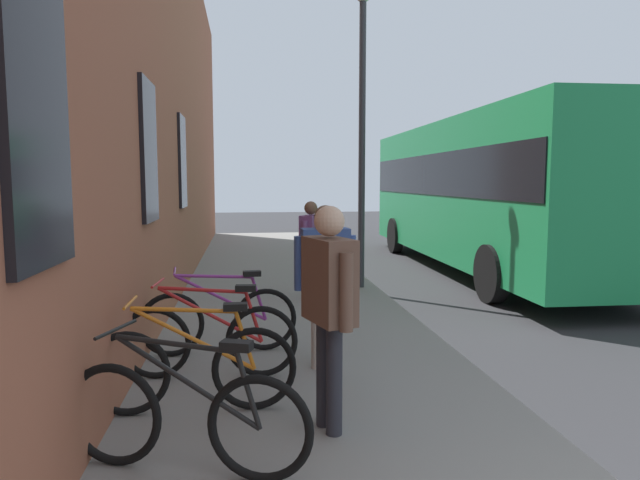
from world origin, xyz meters
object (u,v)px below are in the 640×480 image
Objects in this scene: bicycle_far_end at (209,339)px; pedestrian_crossing_street at (311,240)px; bicycle_by_door at (220,319)px; street_lamp at (362,113)px; bicycle_leaning_wall at (192,368)px; city_bus at (483,187)px; pedestrian_near_bus at (325,270)px; bicycle_end_of_row at (185,417)px; pedestrian_by_facade at (329,295)px.

bicycle_far_end is 1.09× the size of pedestrian_crossing_street.
street_lamp reaches higher than bicycle_by_door.
bicycle_leaning_wall is 9.71m from city_bus.
bicycle_by_door is at bearing 59.58° from pedestrian_near_bus.
pedestrian_crossing_street is (-3.22, 4.34, -0.81)m from city_bus.
bicycle_far_end is at bearing 158.05° from pedestrian_crossing_street.
bicycle_far_end is 1.36m from pedestrian_near_bus.
bicycle_end_of_row is 7.39m from street_lamp.
bicycle_by_door is at bearing 153.72° from pedestrian_crossing_street.
city_bus is 6.53× the size of pedestrian_crossing_street.
bicycle_end_of_row is 5.63m from pedestrian_crossing_street.
bicycle_far_end is at bearing 97.28° from pedestrian_near_bus.
bicycle_by_door is at bearing -2.50° from bicycle_end_of_row.
bicycle_end_of_row is 0.99× the size of pedestrian_near_bus.
pedestrian_near_bus is (1.47, -0.18, -0.04)m from pedestrian_by_facade.
pedestrian_crossing_street is (4.39, -1.52, 0.60)m from bicycle_leaning_wall.
bicycle_leaning_wall and bicycle_far_end have the same top height.
pedestrian_crossing_street is 3.40m from pedestrian_near_bus.
pedestrian_by_facade reaches higher than bicycle_far_end.
pedestrian_crossing_street is 4.89m from pedestrian_by_facade.
bicycle_end_of_row is 1.01m from bicycle_leaning_wall.
street_lamp reaches higher than pedestrian_crossing_street.
bicycle_end_of_row is at bearing 158.50° from street_lamp.
city_bus is at bearing -43.69° from bicycle_by_door.
bicycle_far_end is 1.79m from pedestrian_by_facade.
pedestrian_crossing_street is at bearing -5.03° from pedestrian_by_facade.
bicycle_far_end is 1.04× the size of pedestrian_near_bus.
bicycle_end_of_row is 1.86m from bicycle_far_end.
bicycle_by_door is 3.12m from pedestrian_crossing_street.
bicycle_by_door is 2.41m from pedestrian_by_facade.
bicycle_by_door is at bearing -5.22° from bicycle_far_end.
city_bus is 8.08m from pedestrian_near_bus.
pedestrian_near_bus is 5.02m from street_lamp.
pedestrian_by_facade is at bearing 173.05° from pedestrian_near_bus.
pedestrian_by_facade is at bearing 174.97° from pedestrian_crossing_street.
bicycle_by_door is 1.04× the size of pedestrian_near_bus.
pedestrian_crossing_street is at bearing 126.56° from city_bus.
bicycle_by_door is 8.37m from city_bus.
bicycle_leaning_wall is 1.37m from pedestrian_by_facade.
pedestrian_near_bus is (-6.61, 4.59, -0.76)m from city_bus.
street_lamp reaches higher than bicycle_leaning_wall.
pedestrian_by_facade is at bearing 149.47° from city_bus.
pedestrian_by_facade is at bearing 165.88° from street_lamp.
pedestrian_by_facade is 1.04× the size of pedestrian_near_bus.
pedestrian_by_facade is 1.48m from pedestrian_near_bus.
bicycle_by_door is 0.17× the size of city_bus.
bicycle_by_door is at bearing 136.31° from city_bus.
city_bus reaches higher than bicycle_by_door.
pedestrian_crossing_street reaches higher than bicycle_leaning_wall.
pedestrian_near_bus is at bearing 145.24° from city_bus.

